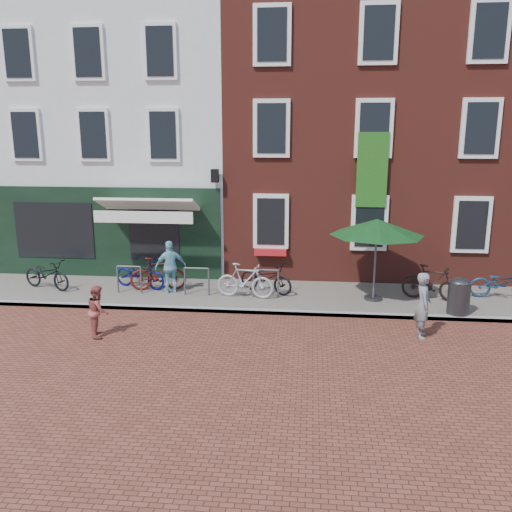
# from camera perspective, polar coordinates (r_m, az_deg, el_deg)

# --- Properties ---
(ground) EXTENTS (80.00, 80.00, 0.00)m
(ground) POSITION_cam_1_polar(r_m,az_deg,el_deg) (14.32, -1.36, -6.17)
(ground) COLOR brown
(sidewalk) EXTENTS (24.00, 3.00, 0.10)m
(sidewalk) POSITION_cam_1_polar(r_m,az_deg,el_deg) (15.63, 2.98, -4.29)
(sidewalk) COLOR slate
(sidewalk) RESTS_ON ground
(building_stucco) EXTENTS (8.00, 8.00, 9.00)m
(building_stucco) POSITION_cam_1_polar(r_m,az_deg,el_deg) (21.46, -12.66, 12.29)
(building_stucco) COLOR silver
(building_stucco) RESTS_ON ground
(building_brick_mid) EXTENTS (6.00, 8.00, 10.00)m
(building_brick_mid) POSITION_cam_1_polar(r_m,az_deg,el_deg) (20.38, 6.87, 13.88)
(building_brick_mid) COLOR maroon
(building_brick_mid) RESTS_ON ground
(building_brick_right) EXTENTS (6.00, 8.00, 10.00)m
(building_brick_right) POSITION_cam_1_polar(r_m,az_deg,el_deg) (21.33, 23.63, 12.86)
(building_brick_right) COLOR maroon
(building_brick_right) RESTS_ON ground
(litter_bin) EXTENTS (0.56, 0.56, 1.03)m
(litter_bin) POSITION_cam_1_polar(r_m,az_deg,el_deg) (14.81, 20.79, -3.81)
(litter_bin) COLOR #303032
(litter_bin) RESTS_ON sidewalk
(parasol) EXTENTS (2.59, 2.59, 2.40)m
(parasol) POSITION_cam_1_polar(r_m,az_deg,el_deg) (15.01, 12.75, 3.33)
(parasol) COLOR #4C4C4F
(parasol) RESTS_ON sidewalk
(woman) EXTENTS (0.40, 0.59, 1.57)m
(woman) POSITION_cam_1_polar(r_m,az_deg,el_deg) (13.12, 17.34, -5.02)
(woman) COLOR slate
(woman) RESTS_ON ground
(boy) EXTENTS (0.64, 0.72, 1.24)m
(boy) POSITION_cam_1_polar(r_m,az_deg,el_deg) (13.21, -16.43, -5.60)
(boy) COLOR #A04A3F
(boy) RESTS_ON ground
(cafe_person) EXTENTS (0.98, 0.72, 1.55)m
(cafe_person) POSITION_cam_1_polar(r_m,az_deg,el_deg) (15.79, -9.07, -1.15)
(cafe_person) COLOR #7ABCD0
(cafe_person) RESTS_ON sidewalk
(bicycle_0) EXTENTS (1.81, 1.13, 0.90)m
(bicycle_0) POSITION_cam_1_polar(r_m,az_deg,el_deg) (17.22, -21.35, -1.82)
(bicycle_0) COLOR black
(bicycle_0) RESTS_ON sidewalk
(bicycle_1) EXTENTS (1.72, 0.79, 1.00)m
(bicycle_1) POSITION_cam_1_polar(r_m,az_deg,el_deg) (16.17, -10.38, -1.87)
(bicycle_1) COLOR #52130E
(bicycle_1) RESTS_ON sidewalk
(bicycle_2) EXTENTS (1.81, 1.07, 0.90)m
(bicycle_2) POSITION_cam_1_polar(r_m,az_deg,el_deg) (16.50, -12.24, -1.83)
(bicycle_2) COLOR #060954
(bicycle_2) RESTS_ON sidewalk
(bicycle_3) EXTENTS (1.70, 0.69, 1.00)m
(bicycle_3) POSITION_cam_1_polar(r_m,az_deg,el_deg) (15.20, -1.18, -2.63)
(bicycle_3) COLOR #A5A5A7
(bicycle_3) RESTS_ON sidewalk
(bicycle_4) EXTENTS (1.80, 1.27, 0.90)m
(bicycle_4) POSITION_cam_1_polar(r_m,az_deg,el_deg) (15.68, 1.07, -2.31)
(bicycle_4) COLOR black
(bicycle_4) RESTS_ON sidewalk
(bicycle_5) EXTENTS (1.72, 0.90, 1.00)m
(bicycle_5) POSITION_cam_1_polar(r_m,az_deg,el_deg) (15.78, 18.23, -2.71)
(bicycle_5) COLOR black
(bicycle_5) RESTS_ON sidewalk
(bicycle_6) EXTENTS (1.77, 0.80, 0.90)m
(bicycle_6) POSITION_cam_1_polar(r_m,az_deg,el_deg) (16.64, 24.67, -2.64)
(bicycle_6) COLOR navy
(bicycle_6) RESTS_ON sidewalk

